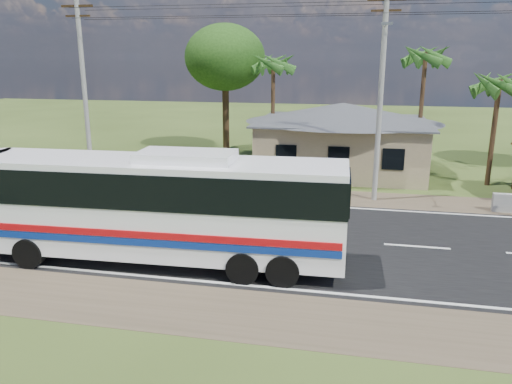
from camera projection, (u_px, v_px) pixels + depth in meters
The scene contains 9 objects.
ground at pixel (302, 239), 20.39m from camera, with size 120.00×120.00×0.00m, color #2E4117.
road at pixel (302, 239), 20.39m from camera, with size 120.00×16.00×0.03m.
house at pixel (342, 131), 31.78m from camera, with size 12.40×10.00×5.00m.
utility_poles at pixel (374, 87), 24.48m from camera, with size 32.80×2.22×11.00m.
palm_near at pixel (499, 85), 27.44m from camera, with size 2.80×2.80×6.70m.
palm_mid at pixel (426, 57), 31.99m from camera, with size 2.80×2.80×8.20m.
palm_far at pixel (273, 64), 34.54m from camera, with size 2.80×2.80×7.70m.
tree_behind_house at pixel (225, 58), 37.09m from camera, with size 6.00×6.00×9.61m.
coach_bus at pixel (158, 200), 17.49m from camera, with size 13.28×3.24×4.10m.
Camera 1 is at (2.01, -19.16, 7.20)m, focal length 35.00 mm.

